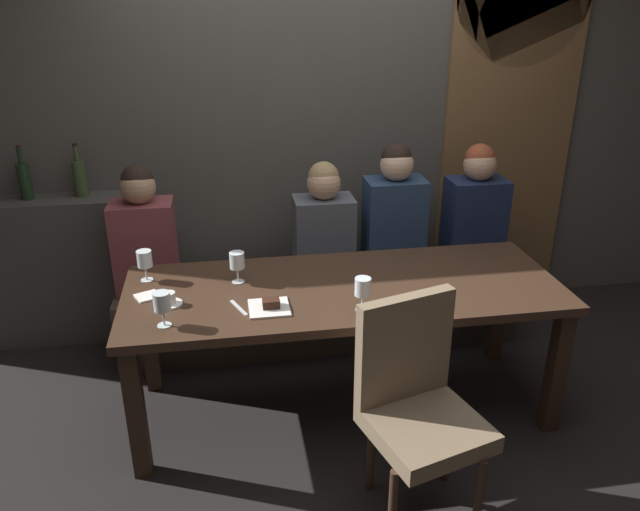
% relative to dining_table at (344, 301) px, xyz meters
% --- Properties ---
extents(ground, '(9.00, 9.00, 0.00)m').
position_rel_dining_table_xyz_m(ground, '(0.00, 0.00, -0.65)').
color(ground, black).
extents(back_wall_tiled, '(6.00, 0.12, 3.00)m').
position_rel_dining_table_xyz_m(back_wall_tiled, '(0.00, 1.22, 0.85)').
color(back_wall_tiled, '#4C4944').
rests_on(back_wall_tiled, ground).
extents(arched_door, '(0.90, 0.05, 2.55)m').
position_rel_dining_table_xyz_m(arched_door, '(1.35, 1.15, 0.71)').
color(arched_door, brown).
rests_on(arched_door, ground).
extents(back_counter, '(1.10, 0.28, 0.95)m').
position_rel_dining_table_xyz_m(back_counter, '(-1.55, 1.04, -0.18)').
color(back_counter, '#413E3A').
rests_on(back_counter, ground).
extents(dining_table, '(2.20, 0.84, 0.74)m').
position_rel_dining_table_xyz_m(dining_table, '(0.00, 0.00, 0.00)').
color(dining_table, '#342217').
rests_on(dining_table, ground).
extents(banquette_bench, '(2.50, 0.44, 0.45)m').
position_rel_dining_table_xyz_m(banquette_bench, '(0.00, 0.70, -0.42)').
color(banquette_bench, '#312A23').
rests_on(banquette_bench, ground).
extents(chair_near_side, '(0.55, 0.55, 0.98)m').
position_rel_dining_table_xyz_m(chair_near_side, '(0.17, -0.72, -0.09)').
color(chair_near_side, '#3D281C').
rests_on(chair_near_side, ground).
extents(diner_redhead, '(0.36, 0.24, 0.77)m').
position_rel_dining_table_xyz_m(diner_redhead, '(-1.05, 0.72, 0.16)').
color(diner_redhead, brown).
rests_on(diner_redhead, banquette_bench).
extents(diner_bearded, '(0.36, 0.24, 0.74)m').
position_rel_dining_table_xyz_m(diner_bearded, '(0.02, 0.71, 0.15)').
color(diner_bearded, '#4C515B').
rests_on(diner_bearded, banquette_bench).
extents(diner_far_end, '(0.36, 0.24, 0.84)m').
position_rel_dining_table_xyz_m(diner_far_end, '(0.46, 0.71, 0.19)').
color(diner_far_end, navy).
rests_on(diner_far_end, banquette_bench).
extents(diner_near_end, '(0.36, 0.24, 0.81)m').
position_rel_dining_table_xyz_m(diner_near_end, '(0.99, 0.73, 0.18)').
color(diner_near_end, '#192342').
rests_on(diner_near_end, banquette_bench).
extents(wine_bottle_dark_red, '(0.08, 0.08, 0.33)m').
position_rel_dining_table_xyz_m(wine_bottle_dark_red, '(-1.74, 1.06, 0.42)').
color(wine_bottle_dark_red, black).
rests_on(wine_bottle_dark_red, back_counter).
extents(wine_bottle_pale_label, '(0.08, 0.08, 0.33)m').
position_rel_dining_table_xyz_m(wine_bottle_pale_label, '(-1.43, 1.07, 0.42)').
color(wine_bottle_pale_label, '#384728').
rests_on(wine_bottle_pale_label, back_counter).
extents(wine_glass_center_back, '(0.08, 0.08, 0.16)m').
position_rel_dining_table_xyz_m(wine_glass_center_back, '(-0.53, 0.13, 0.20)').
color(wine_glass_center_back, silver).
rests_on(wine_glass_center_back, dining_table).
extents(wine_glass_far_left, '(0.08, 0.08, 0.16)m').
position_rel_dining_table_xyz_m(wine_glass_far_left, '(0.03, -0.27, 0.20)').
color(wine_glass_far_left, silver).
rests_on(wine_glass_far_left, dining_table).
extents(wine_glass_near_right, '(0.08, 0.08, 0.16)m').
position_rel_dining_table_xyz_m(wine_glass_near_right, '(-0.99, 0.22, 0.20)').
color(wine_glass_near_right, silver).
rests_on(wine_glass_near_right, dining_table).
extents(wine_glass_near_left, '(0.08, 0.08, 0.16)m').
position_rel_dining_table_xyz_m(wine_glass_near_left, '(-0.87, -0.27, 0.20)').
color(wine_glass_near_left, silver).
rests_on(wine_glass_near_left, dining_table).
extents(espresso_cup, '(0.12, 0.12, 0.06)m').
position_rel_dining_table_xyz_m(espresso_cup, '(-0.86, -0.07, 0.11)').
color(espresso_cup, white).
rests_on(espresso_cup, dining_table).
extents(dessert_plate, '(0.19, 0.19, 0.05)m').
position_rel_dining_table_xyz_m(dessert_plate, '(-0.39, -0.19, 0.10)').
color(dessert_plate, white).
rests_on(dessert_plate, dining_table).
extents(fork_on_table, '(0.08, 0.16, 0.01)m').
position_rel_dining_table_xyz_m(fork_on_table, '(-0.54, -0.16, 0.09)').
color(fork_on_table, silver).
rests_on(fork_on_table, dining_table).
extents(folded_napkin, '(0.14, 0.14, 0.01)m').
position_rel_dining_table_xyz_m(folded_napkin, '(-0.97, 0.03, 0.09)').
color(folded_napkin, silver).
rests_on(folded_napkin, dining_table).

